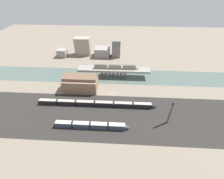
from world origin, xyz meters
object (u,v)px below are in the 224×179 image
object	(u,v)px
signal_tower	(170,113)
warehouse_building	(81,83)
train_yard_mid	(97,104)
train_yard_near	(92,125)
train_on_bridge	(116,67)

from	to	relation	value
signal_tower	warehouse_building	bearing A→B (deg)	153.05
train_yard_mid	train_yard_near	bearing A→B (deg)	-90.23
train_on_bridge	signal_tower	xyz separation A→B (m)	(34.66, -53.68, -1.68)
train_yard_mid	warehouse_building	distance (m)	24.69
train_yard_mid	warehouse_building	xyz separation A→B (m)	(-15.31, 18.91, 4.23)
warehouse_building	signal_tower	world-z (taller)	signal_tower
signal_tower	train_yard_mid	bearing A→B (deg)	164.67
train_on_bridge	train_yard_near	world-z (taller)	train_on_bridge
train_on_bridge	signal_tower	world-z (taller)	signal_tower
train_on_bridge	warehouse_building	xyz separation A→B (m)	(-28.15, -21.75, -3.84)
train_yard_near	warehouse_building	world-z (taller)	warehouse_building
train_yard_mid	signal_tower	size ratio (longest dim) A/B	5.04
train_on_bridge	train_yard_mid	world-z (taller)	train_on_bridge
train_on_bridge	warehouse_building	bearing A→B (deg)	-142.31
warehouse_building	train_yard_mid	bearing A→B (deg)	-51.00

